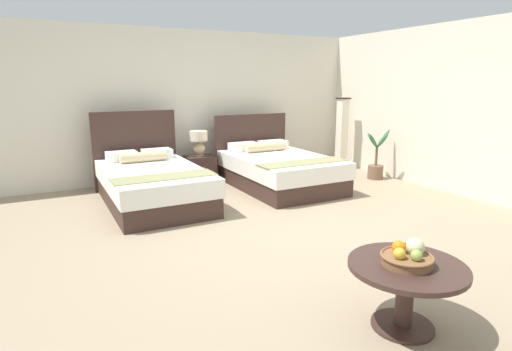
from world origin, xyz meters
TOP-DOWN VIEW (x-y plane):
  - ground_plane at (0.00, 0.00)m, footprint 10.16×10.13m
  - wall_back at (0.00, 3.26)m, footprint 10.16×0.12m
  - wall_side_right at (3.28, 0.40)m, footprint 0.12×5.73m
  - bed_near_window at (-1.03, 1.88)m, footprint 1.30×2.16m
  - bed_near_corner at (1.03, 1.87)m, footprint 1.40×2.10m
  - nightstand at (-0.00, 2.74)m, footprint 0.48×0.41m
  - table_lamp at (-0.00, 2.76)m, footprint 0.30×0.30m
  - coffee_table at (-0.23, -2.00)m, footprint 0.80×0.80m
  - fruit_bowl at (-0.24, -2.00)m, footprint 0.35×0.35m
  - floor_lamp_corner at (2.88, 2.57)m, footprint 0.21×0.21m
  - potted_palm at (2.85, 1.55)m, footprint 0.50×0.50m

SIDE VIEW (x-z plane):
  - ground_plane at x=0.00m, z-range -0.02..0.00m
  - nightstand at x=0.00m, z-range 0.00..0.46m
  - potted_palm at x=2.85m, z-range -0.19..0.69m
  - bed_near_corner at x=1.03m, z-range -0.27..0.85m
  - bed_near_window at x=-1.03m, z-range -0.32..0.92m
  - coffee_table at x=-0.23m, z-range 0.11..0.59m
  - fruit_bowl at x=-0.24m, z-range 0.45..0.62m
  - floor_lamp_corner at x=2.88m, z-range 0.00..1.39m
  - table_lamp at x=0.00m, z-range 0.51..0.93m
  - wall_back at x=0.00m, z-range 0.00..2.56m
  - wall_side_right at x=3.28m, z-range 0.00..2.56m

